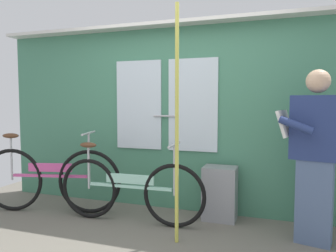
# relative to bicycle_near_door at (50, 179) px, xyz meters

# --- Properties ---
(train_door_wall) EXTENTS (4.89, 0.28, 2.26)m
(train_door_wall) POSITION_rel_bicycle_near_door_xyz_m (1.45, 0.62, 0.78)
(train_door_wall) COLOR #427F60
(train_door_wall) RESTS_ON ground_plane
(bicycle_near_door) EXTENTS (1.68, 0.56, 0.97)m
(bicycle_near_door) POSITION_rel_bicycle_near_door_xyz_m (0.00, 0.00, 0.00)
(bicycle_near_door) COLOR black
(bicycle_near_door) RESTS_ON ground_plane
(bicycle_leaning_behind) EXTENTS (1.69, 0.44, 0.89)m
(bicycle_leaning_behind) POSITION_rel_bicycle_near_door_xyz_m (1.05, -0.00, -0.04)
(bicycle_leaning_behind) COLOR black
(bicycle_leaning_behind) RESTS_ON ground_plane
(passenger_reading_newspaper) EXTENTS (0.60, 0.53, 1.62)m
(passenger_reading_newspaper) POSITION_rel_bicycle_near_door_xyz_m (2.90, 0.08, 0.45)
(passenger_reading_newspaper) COLOR slate
(passenger_reading_newspaper) RESTS_ON ground_plane
(trash_bin_by_wall) EXTENTS (0.37, 0.28, 0.60)m
(trash_bin_by_wall) POSITION_rel_bicycle_near_door_xyz_m (1.97, 0.41, -0.10)
(trash_bin_by_wall) COLOR gray
(trash_bin_by_wall) RESTS_ON ground_plane
(handrail_pole) EXTENTS (0.04, 0.04, 2.22)m
(handrail_pole) POSITION_rel_bicycle_near_door_xyz_m (1.69, -0.31, 0.71)
(handrail_pole) COLOR #C6C14C
(handrail_pole) RESTS_ON ground_plane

